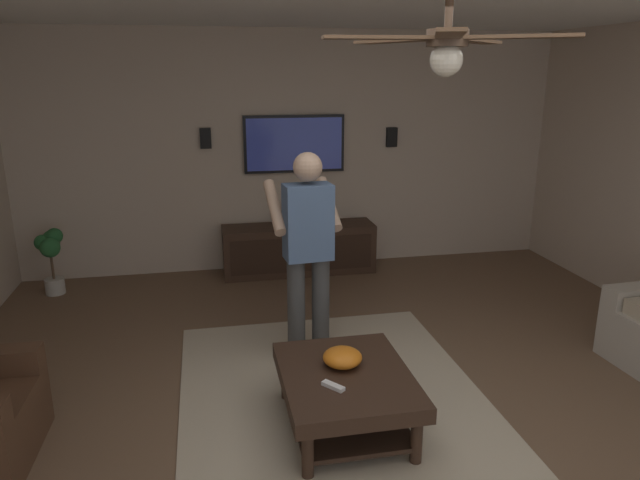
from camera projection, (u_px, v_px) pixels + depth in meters
ground_plane at (391, 449)px, 3.53m from camera, size 8.64×8.64×0.00m
wall_back_tv at (294, 152)px, 6.60m from camera, size 0.10×6.29×2.66m
area_rug at (338, 410)px, 3.92m from camera, size 2.98×2.10×0.01m
coffee_table at (346, 387)px, 3.65m from camera, size 1.00×0.80×0.40m
media_console at (299, 249)px, 6.57m from camera, size 0.45×1.70×0.55m
tv at (294, 144)px, 6.48m from camera, size 0.05×1.13×0.64m
person_standing at (308, 244)px, 4.46m from camera, size 0.56×0.57×1.64m
potted_plant_short at (50, 251)px, 5.89m from camera, size 0.38×0.28×0.69m
bowl at (342, 357)px, 3.69m from camera, size 0.25×0.25×0.11m
remote_white at (333, 386)px, 3.44m from camera, size 0.14×0.13×0.02m
vase_round at (289, 215)px, 6.49m from camera, size 0.22×0.22×0.22m
wall_speaker_left at (392, 137)px, 6.69m from camera, size 0.06×0.12×0.22m
wall_speaker_right at (206, 138)px, 6.28m from camera, size 0.06×0.12×0.22m
ceiling_fan at (445, 44)px, 2.78m from camera, size 1.14×1.14×0.46m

